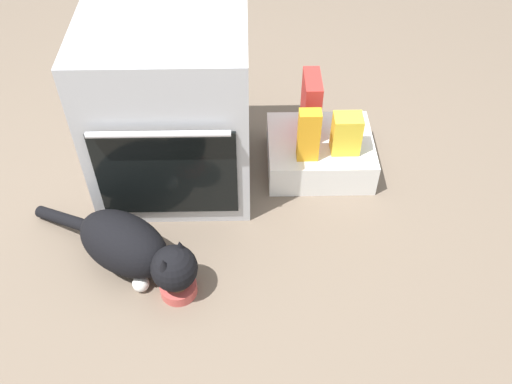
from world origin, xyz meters
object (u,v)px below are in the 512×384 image
(cat, at_px, (132,248))
(juice_carton, at_px, (309,135))
(food_bowl, at_px, (178,287))
(snack_bag, at_px, (346,134))
(pantry_cabinet, at_px, (319,153))
(cereal_box, at_px, (311,106))
(oven, at_px, (171,106))

(cat, height_order, juice_carton, juice_carton)
(food_bowl, relative_size, cat, 0.19)
(food_bowl, xyz_separation_m, snack_bag, (0.68, 0.61, 0.22))
(cat, bearing_deg, food_bowl, 0.00)
(pantry_cabinet, bearing_deg, food_bowl, -130.96)
(food_bowl, bearing_deg, pantry_cabinet, 49.04)
(cat, bearing_deg, snack_bag, 63.06)
(cat, relative_size, cereal_box, 2.53)
(cereal_box, distance_m, juice_carton, 0.17)
(oven, height_order, cereal_box, oven)
(juice_carton, bearing_deg, cereal_box, 82.58)
(cat, xyz_separation_m, juice_carton, (0.68, 0.46, 0.15))
(pantry_cabinet, height_order, cat, cat)
(oven, relative_size, juice_carton, 3.13)
(pantry_cabinet, xyz_separation_m, juice_carton, (-0.07, -0.11, 0.20))
(food_bowl, height_order, snack_bag, snack_bag)
(oven, height_order, food_bowl, oven)
(cat, relative_size, juice_carton, 2.95)
(food_bowl, bearing_deg, snack_bag, 41.78)
(cereal_box, bearing_deg, oven, -170.71)
(oven, height_order, juice_carton, oven)
(snack_bag, bearing_deg, cat, -149.60)
(juice_carton, bearing_deg, food_bowl, -132.36)
(pantry_cabinet, xyz_separation_m, food_bowl, (-0.59, -0.68, -0.05))
(oven, height_order, pantry_cabinet, oven)
(oven, relative_size, cereal_box, 2.68)
(snack_bag, bearing_deg, pantry_cabinet, 143.59)
(food_bowl, distance_m, cereal_box, 0.95)
(food_bowl, xyz_separation_m, cat, (-0.17, 0.11, 0.10))
(oven, relative_size, food_bowl, 5.44)
(cereal_box, xyz_separation_m, juice_carton, (-0.02, -0.17, -0.02))
(pantry_cabinet, bearing_deg, snack_bag, -36.41)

